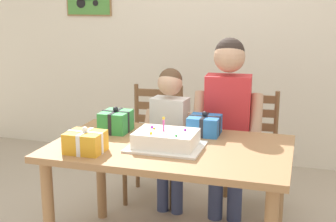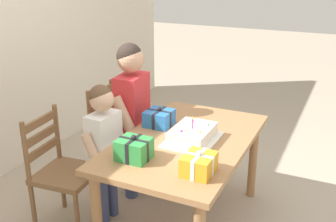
# 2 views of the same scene
# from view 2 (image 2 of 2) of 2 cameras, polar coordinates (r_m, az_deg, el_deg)

# --- Properties ---
(dining_table) EXTENTS (1.45, 0.88, 0.74)m
(dining_table) POSITION_cam_2_polar(r_m,az_deg,el_deg) (2.98, 2.54, -5.72)
(dining_table) COLOR #9E7047
(dining_table) RESTS_ON ground
(birthday_cake) EXTENTS (0.44, 0.34, 0.19)m
(birthday_cake) POSITION_cam_2_polar(r_m,az_deg,el_deg) (2.89, 3.49, -3.36)
(birthday_cake) COLOR white
(birthday_cake) RESTS_ON dining_table
(gift_box_red_large) EXTENTS (0.19, 0.21, 0.17)m
(gift_box_red_large) POSITION_cam_2_polar(r_m,az_deg,el_deg) (2.63, -4.85, -5.41)
(gift_box_red_large) COLOR #2D8E42
(gift_box_red_large) RESTS_ON dining_table
(gift_box_beside_cake) EXTENTS (0.22, 0.18, 0.16)m
(gift_box_beside_cake) POSITION_cam_2_polar(r_m,az_deg,el_deg) (2.46, 4.40, -7.53)
(gift_box_beside_cake) COLOR gold
(gift_box_beside_cake) RESTS_ON dining_table
(gift_box_corner_small) EXTENTS (0.21, 0.20, 0.16)m
(gift_box_corner_small) POSITION_cam_2_polar(r_m,az_deg,el_deg) (3.15, -1.27, -1.01)
(gift_box_corner_small) COLOR #286BB7
(gift_box_corner_small) RESTS_ON dining_table
(chair_left) EXTENTS (0.46, 0.46, 0.92)m
(chair_left) POSITION_cam_2_polar(r_m,az_deg,el_deg) (3.17, -14.85, -8.26)
(chair_left) COLOR brown
(chair_left) RESTS_ON ground
(chair_right) EXTENTS (0.44, 0.44, 0.92)m
(chair_right) POSITION_cam_2_polar(r_m,az_deg,el_deg) (3.72, -7.34, -3.28)
(chair_right) COLOR brown
(chair_right) RESTS_ON ground
(child_older) EXTENTS (0.50, 0.29, 1.35)m
(child_older) POSITION_cam_2_polar(r_m,az_deg,el_deg) (3.36, -5.08, 0.69)
(child_older) COLOR #38426B
(child_older) RESTS_ON ground
(child_younger) EXTENTS (0.42, 0.24, 1.12)m
(child_younger) POSITION_cam_2_polar(r_m,az_deg,el_deg) (3.08, -9.03, -4.22)
(child_younger) COLOR #38426B
(child_younger) RESTS_ON ground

